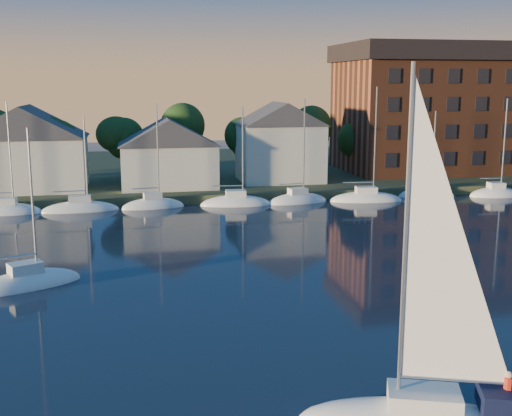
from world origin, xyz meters
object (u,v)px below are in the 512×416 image
object	(u,v)px
clubhouse_west	(27,147)
drifting_sailboat_left	(27,285)
clubhouse_east	(280,141)
clubhouse_centre	(168,152)
hero_sailboat	(427,416)
condo_block	(450,107)

from	to	relation	value
clubhouse_west	drifting_sailboat_left	bearing A→B (deg)	-82.57
clubhouse_east	drifting_sailboat_left	bearing A→B (deg)	-125.56
clubhouse_centre	hero_sailboat	size ratio (longest dim) A/B	0.77
drifting_sailboat_left	condo_block	bearing A→B (deg)	12.82
drifting_sailboat_left	clubhouse_east	bearing A→B (deg)	28.33
condo_block	clubhouse_centre	bearing A→B (deg)	-168.76
condo_block	drifting_sailboat_left	size ratio (longest dim) A/B	2.71
clubhouse_east	clubhouse_centre	bearing A→B (deg)	-171.87
clubhouse_west	hero_sailboat	world-z (taller)	hero_sailboat
condo_block	clubhouse_west	bearing A→B (deg)	-172.93
clubhouse_west	drifting_sailboat_left	world-z (taller)	clubhouse_west
clubhouse_centre	hero_sailboat	world-z (taller)	hero_sailboat
hero_sailboat	condo_block	bearing A→B (deg)	-97.85
condo_block	hero_sailboat	bearing A→B (deg)	-118.20
clubhouse_east	clubhouse_west	bearing A→B (deg)	-178.09
clubhouse_east	hero_sailboat	world-z (taller)	hero_sailboat
clubhouse_west	clubhouse_east	size ratio (longest dim) A/B	1.30
clubhouse_east	condo_block	xyz separation A→B (m)	(26.00, 5.95, 3.79)
clubhouse_centre	clubhouse_east	world-z (taller)	clubhouse_east
clubhouse_west	hero_sailboat	distance (m)	60.62
clubhouse_centre	drifting_sailboat_left	size ratio (longest dim) A/B	1.01
clubhouse_west	condo_block	distance (m)	56.56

